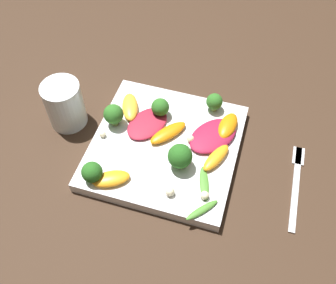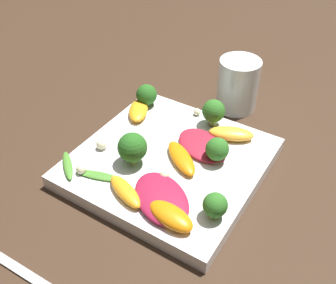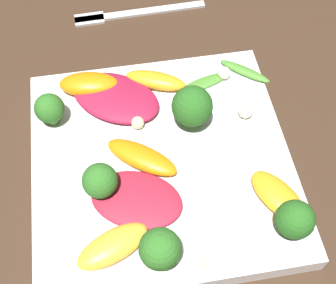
% 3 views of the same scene
% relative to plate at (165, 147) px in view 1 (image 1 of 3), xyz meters
% --- Properties ---
extents(ground_plane, '(2.40, 2.40, 0.00)m').
position_rel_plate_xyz_m(ground_plane, '(0.00, 0.00, -0.01)').
color(ground_plane, '#382619').
extents(plate, '(0.27, 0.27, 0.02)m').
position_rel_plate_xyz_m(plate, '(0.00, 0.00, 0.00)').
color(plate, white).
rests_on(plate, ground_plane).
extents(drinking_glass, '(0.07, 0.07, 0.09)m').
position_rel_plate_xyz_m(drinking_glass, '(-0.21, 0.02, 0.04)').
color(drinking_glass, white).
rests_on(drinking_glass, ground_plane).
extents(fork, '(0.02, 0.18, 0.01)m').
position_rel_plate_xyz_m(fork, '(0.24, 0.01, -0.01)').
color(fork, silver).
rests_on(fork, ground_plane).
extents(radicchio_leaf_0, '(0.11, 0.12, 0.01)m').
position_rel_plate_xyz_m(radicchio_leaf_0, '(0.08, 0.04, 0.02)').
color(radicchio_leaf_0, maroon).
rests_on(radicchio_leaf_0, plate).
extents(radicchio_leaf_1, '(0.09, 0.11, 0.01)m').
position_rel_plate_xyz_m(radicchio_leaf_1, '(-0.05, 0.03, 0.02)').
color(radicchio_leaf_1, maroon).
rests_on(radicchio_leaf_1, plate).
extents(orange_segment_0, '(0.07, 0.08, 0.01)m').
position_rel_plate_xyz_m(orange_segment_0, '(0.00, 0.02, 0.02)').
color(orange_segment_0, orange).
rests_on(orange_segment_0, plate).
extents(orange_segment_1, '(0.05, 0.07, 0.02)m').
position_rel_plate_xyz_m(orange_segment_1, '(0.10, -0.01, 0.02)').
color(orange_segment_1, orange).
rests_on(orange_segment_1, plate).
extents(orange_segment_2, '(0.05, 0.08, 0.02)m').
position_rel_plate_xyz_m(orange_segment_2, '(-0.09, 0.06, 0.02)').
color(orange_segment_2, '#FCAD33').
rests_on(orange_segment_2, plate).
extents(orange_segment_3, '(0.07, 0.06, 0.02)m').
position_rel_plate_xyz_m(orange_segment_3, '(-0.07, -0.10, 0.02)').
color(orange_segment_3, orange).
rests_on(orange_segment_3, plate).
extents(orange_segment_4, '(0.04, 0.07, 0.02)m').
position_rel_plate_xyz_m(orange_segment_4, '(0.10, 0.07, 0.02)').
color(orange_segment_4, orange).
rests_on(orange_segment_4, plate).
extents(broccoli_floret_0, '(0.03, 0.03, 0.04)m').
position_rel_plate_xyz_m(broccoli_floret_0, '(0.07, 0.11, 0.03)').
color(broccoli_floret_0, '#7A9E51').
rests_on(broccoli_floret_0, plate).
extents(broccoli_floret_1, '(0.03, 0.03, 0.04)m').
position_rel_plate_xyz_m(broccoli_floret_1, '(-0.03, 0.06, 0.03)').
color(broccoli_floret_1, '#84AD5B').
rests_on(broccoli_floret_1, plate).
extents(broccoli_floret_2, '(0.04, 0.04, 0.05)m').
position_rel_plate_xyz_m(broccoli_floret_2, '(-0.11, 0.02, 0.04)').
color(broccoli_floret_2, '#7A9E51').
rests_on(broccoli_floret_2, plate).
extents(broccoli_floret_3, '(0.04, 0.04, 0.04)m').
position_rel_plate_xyz_m(broccoli_floret_3, '(-0.10, -0.11, 0.03)').
color(broccoli_floret_3, '#84AD5B').
rests_on(broccoli_floret_3, plate).
extents(broccoli_floret_4, '(0.04, 0.04, 0.05)m').
position_rel_plate_xyz_m(broccoli_floret_4, '(0.04, -0.04, 0.04)').
color(broccoli_floret_4, '#84AD5B').
rests_on(broccoli_floret_4, plate).
extents(arugula_sprig_0, '(0.04, 0.07, 0.00)m').
position_rel_plate_xyz_m(arugula_sprig_0, '(0.09, -0.06, 0.01)').
color(arugula_sprig_0, '#47842D').
rests_on(arugula_sprig_0, plate).
extents(arugula_sprig_1, '(0.05, 0.06, 0.01)m').
position_rel_plate_xyz_m(arugula_sprig_1, '(0.10, -0.11, 0.02)').
color(arugula_sprig_1, '#47842D').
rests_on(arugula_sprig_1, plate).
extents(macadamia_nut_0, '(0.01, 0.01, 0.01)m').
position_rel_plate_xyz_m(macadamia_nut_0, '(0.10, -0.09, 0.02)').
color(macadamia_nut_0, beige).
rests_on(macadamia_nut_0, plate).
extents(macadamia_nut_1, '(0.02, 0.02, 0.02)m').
position_rel_plate_xyz_m(macadamia_nut_1, '(0.04, -0.10, 0.02)').
color(macadamia_nut_1, beige).
rests_on(macadamia_nut_1, plate).
extents(macadamia_nut_2, '(0.01, 0.01, 0.01)m').
position_rel_plate_xyz_m(macadamia_nut_2, '(0.04, 0.02, 0.02)').
color(macadamia_nut_2, beige).
rests_on(macadamia_nut_2, plate).
extents(macadamia_nut_3, '(0.01, 0.01, 0.01)m').
position_rel_plate_xyz_m(macadamia_nut_3, '(-0.12, -0.02, 0.02)').
color(macadamia_nut_3, beige).
rests_on(macadamia_nut_3, plate).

